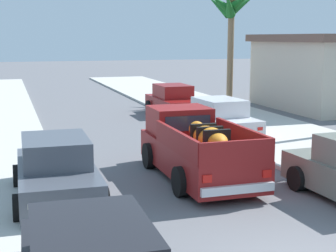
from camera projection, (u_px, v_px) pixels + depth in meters
sidewalk_right at (266, 131)px, 21.18m from camera, size 5.20×60.00×0.12m
curb_left at (8, 146)px, 18.14m from camera, size 0.16×60.00×0.10m
curb_right at (239, 132)px, 20.82m from camera, size 0.16×60.00×0.10m
pickup_truck at (196, 149)px, 14.23m from camera, size 2.23×5.21×1.80m
car_left_near at (173, 101)px, 25.65m from camera, size 2.06×4.28×1.54m
car_right_near at (56, 172)px, 12.16m from camera, size 2.09×4.29×1.54m
car_left_far at (218, 119)px, 19.96m from camera, size 2.20×4.33×1.54m
palm_tree_left_mid at (231, 13)px, 29.90m from camera, size 3.19×3.53×6.49m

